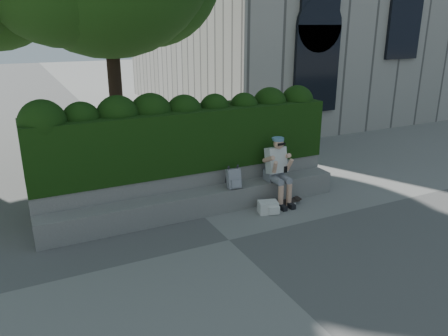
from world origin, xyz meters
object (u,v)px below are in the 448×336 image
skateboard (281,202)px  backpack_ground (268,207)px  backpack_plaid (234,179)px  person (277,168)px

skateboard → backpack_ground: backpack_ground is taller
backpack_plaid → backpack_ground: backpack_plaid is taller
person → backpack_ground: size_ratio=3.74×
person → backpack_plaid: size_ratio=3.56×
skateboard → person: bearing=91.6°
skateboard → backpack_plaid: size_ratio=2.02×
person → backpack_ground: (-0.44, -0.39, -0.63)m
person → backpack_ground: bearing=-138.6°
backpack_ground → skateboard: bearing=39.6°
person → backpack_plaid: 0.97m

